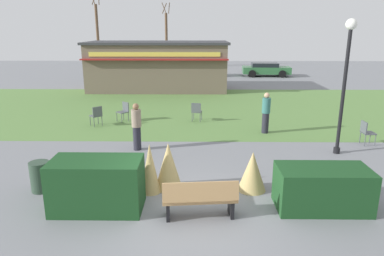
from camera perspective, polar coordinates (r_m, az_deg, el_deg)
ground_plane at (r=8.62m, az=-1.32°, el=-13.53°), size 80.00×80.00×0.00m
lawn_patch at (r=19.46m, az=-0.13°, el=3.26°), size 36.00×12.00×0.01m
park_bench at (r=8.22m, az=1.29°, el=-11.27°), size 1.74×0.68×0.95m
hedge_left at (r=8.83m, az=-14.94°, el=-8.80°), size 2.13×1.10×1.25m
hedge_right at (r=9.18m, az=20.14°, el=-9.06°), size 2.17×1.10×1.03m
ornamental_grass_behind_left at (r=9.56m, az=-10.61°, el=-7.68°), size 0.70×0.70×0.91m
ornamental_grass_behind_right at (r=9.67m, az=9.63°, el=-6.82°), size 0.75×0.75×1.08m
ornamental_grass_behind_center at (r=9.43m, az=-6.73°, el=-6.44°), size 0.53×0.53×1.34m
ornamental_grass_behind_far at (r=9.62m, az=-3.79°, el=-6.07°), size 0.74×0.74×1.29m
lamppost_mid at (r=12.83m, az=23.38°, el=8.22°), size 0.36×0.36×4.50m
trash_bin at (r=10.36m, az=-23.11°, el=-7.15°), size 0.52×0.52×0.81m
food_kiosk at (r=25.26m, az=-5.46°, el=9.89°), size 9.63×4.38×3.31m
cafe_chair_west at (r=16.85m, az=-10.84°, el=2.83°), size 0.62×0.62×0.89m
cafe_chair_east at (r=16.28m, az=-15.03°, el=2.12°), size 0.62×0.62×0.89m
cafe_chair_center at (r=14.69m, az=26.11°, el=-0.42°), size 0.46×0.46×0.89m
cafe_chair_north at (r=16.49m, az=0.73°, el=2.84°), size 0.52×0.52×0.89m
person_strolling at (r=14.91m, az=11.74°, el=2.42°), size 0.34×0.34×1.69m
person_standing at (r=12.70m, az=-8.86°, el=0.25°), size 0.34×0.34×1.69m
parked_car_west_slot at (r=32.85m, az=-7.98°, el=9.36°), size 4.21×2.08×1.20m
parked_car_center_slot at (r=32.48m, az=1.31°, el=9.44°), size 4.33×2.31×1.20m
parked_car_east_slot at (r=33.07m, az=11.72°, el=9.23°), size 4.30×2.25×1.20m
tree_left_bg at (r=38.58m, az=-14.85°, el=14.04°), size 0.91×0.96×7.54m
tree_right_bg at (r=40.40m, az=-4.11°, el=14.04°), size 0.91×0.96×6.81m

